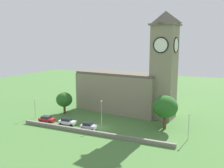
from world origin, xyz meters
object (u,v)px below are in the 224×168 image
church (130,85)px  streetlamp_west_end (35,105)px  streetlamp_central (189,122)px  car_white (67,122)px  car_silver (88,126)px  tree_riverside_west (64,100)px  streetlamp_west_mid (101,109)px  tree_by_tower (165,107)px  car_red (47,119)px

church → streetlamp_west_end: 29.42m
church → streetlamp_central: church is taller
car_white → streetlamp_central: streetlamp_central is taller
car_silver → church: bearing=76.9°
church → tree_riverside_west: (-18.65, -9.01, -4.59)m
church → streetlamp_west_mid: 16.69m
streetlamp_west_mid → tree_riverside_west: size_ratio=1.07×
car_white → streetlamp_west_mid: 10.35m
car_white → streetlamp_central: 31.63m
streetlamp_west_end → tree_riverside_west: bearing=57.0°
streetlamp_central → tree_riverside_west: bearing=170.1°
streetlamp_west_end → streetlamp_west_mid: streetlamp_west_mid is taller
car_silver → tree_by_tower: size_ratio=0.49×
car_red → tree_riverside_west: size_ratio=0.69×
church → tree_riverside_west: church is taller
church → streetlamp_west_mid: church is taller
car_red → streetlamp_west_mid: 16.75m
car_red → tree_riverside_west: tree_riverside_west is taller
car_red → tree_riverside_west: (-0.33, 9.27, 3.55)m
car_white → tree_riverside_west: tree_riverside_west is taller
church → tree_by_tower: (13.38, -10.73, -3.15)m
car_red → church: bearing=44.9°
car_white → car_silver: car_silver is taller
car_white → streetlamp_west_end: size_ratio=0.81×
car_red → tree_by_tower: (31.69, 7.55, 4.99)m
car_red → streetlamp_west_end: (-5.37, 1.52, 3.25)m
car_silver → tree_riverside_west: tree_riverside_west is taller
church → streetlamp_west_mid: bearing=-97.8°
streetlamp_central → tree_riverside_west: tree_riverside_west is taller
church → streetlamp_west_mid: (-2.20, -16.01, -4.20)m
church → car_white: church is taller
car_red → streetlamp_west_mid: (16.11, 2.27, 3.95)m
car_red → car_white: car_white is taller
streetlamp_west_end → streetlamp_west_mid: size_ratio=0.83×
car_red → streetlamp_west_end: 6.46m
streetlamp_west_end → streetlamp_central: (43.49, 1.05, 0.17)m
tree_by_tower → streetlamp_west_end: bearing=-170.8°
car_red → tree_by_tower: bearing=13.4°
tree_riverside_west → tree_by_tower: size_ratio=0.76×
church → car_silver: church is taller
car_red → streetlamp_west_end: size_ratio=0.77×
tree_by_tower → car_white: bearing=-163.5°
streetlamp_west_end → tree_by_tower: bearing=9.2°
car_white → tree_by_tower: size_ratio=0.55×
car_red → car_silver: size_ratio=1.08×
streetlamp_west_mid → tree_by_tower: (15.58, 5.28, 1.04)m
car_silver → tree_by_tower: 20.29m
car_silver → streetlamp_west_end: size_ratio=0.71×
streetlamp_west_end → tree_riverside_west: tree_riverside_west is taller
car_silver → streetlamp_central: size_ratio=0.68×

